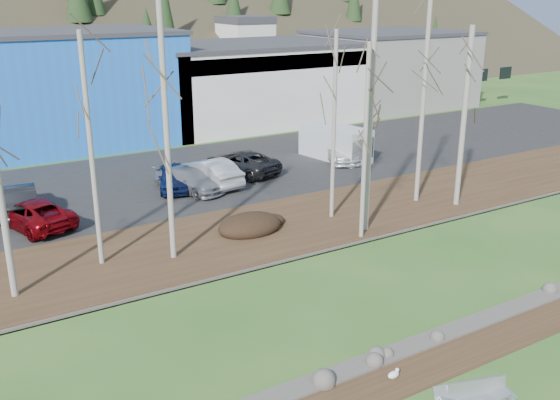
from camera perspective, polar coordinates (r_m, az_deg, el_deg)
ground at (r=20.53m, az=21.78°, el=-14.97°), size 200.00×200.00×0.00m
dirt_strip at (r=21.59m, az=17.29°, el=-12.64°), size 80.00×1.80×0.03m
near_bank_rocks at (r=22.15m, az=15.34°, el=-11.63°), size 80.00×0.80×0.50m
river at (r=24.74m, az=8.44°, el=-7.82°), size 80.00×8.00×0.90m
far_bank_rocks at (r=27.69m, az=3.03°, el=-4.68°), size 80.00×0.80×0.46m
far_bank at (r=30.16m, az=-0.40°, el=-2.53°), size 80.00×7.00×0.15m
parking_lot at (r=39.07m, az=-8.38°, el=2.19°), size 80.00×14.00×0.14m
building_blue at (r=49.83m, az=-21.63°, el=9.41°), size 20.40×12.24×8.30m
building_white at (r=55.88m, az=-2.88°, el=10.73°), size 18.36×12.24×6.80m
building_grey at (r=65.00m, az=9.85°, el=11.78°), size 14.28×12.24×7.30m
bench_intact at (r=18.54m, az=17.92°, el=-16.74°), size 1.85×1.01×0.89m
bench_damaged at (r=18.40m, az=17.10°, el=-16.95°), size 2.06×1.14×0.87m
seagull at (r=19.32m, az=10.36°, el=-15.41°), size 0.47×0.22×0.33m
dirt_mound at (r=29.45m, az=-2.78°, el=-2.27°), size 3.18×2.24×0.62m
birch_1 at (r=25.69m, az=-16.87°, el=4.12°), size 0.20×0.20×9.42m
birch_2 at (r=25.44m, az=-10.34°, el=6.11°), size 0.24×0.24×10.82m
birch_3 at (r=30.30m, az=4.95°, el=6.66°), size 0.20×0.20×9.13m
birch_4 at (r=27.83m, az=7.79°, el=5.13°), size 0.20×0.20×8.78m
birch_5 at (r=28.55m, az=8.28°, el=7.73°), size 0.26×0.26×11.01m
birch_6 at (r=33.42m, az=16.47°, el=7.16°), size 0.28×0.28×9.22m
birch_7 at (r=33.32m, az=13.04°, el=9.88°), size 0.24×0.24×12.06m
car_1 at (r=34.13m, az=-22.84°, el=0.05°), size 2.19×5.03×1.61m
car_2 at (r=32.08m, az=-21.66°, el=-1.14°), size 3.65×5.42×1.38m
car_3 at (r=35.62m, az=-8.31°, el=1.83°), size 3.31×4.95×1.33m
car_4 at (r=36.17m, az=-9.74°, el=2.06°), size 2.91×4.41×1.40m
car_5 at (r=36.56m, az=-6.37°, el=2.55°), size 2.22×4.98×1.59m
car_6 at (r=38.87m, az=-3.56°, el=3.48°), size 3.81×5.69×1.45m
car_7 at (r=42.16m, az=5.39°, el=4.56°), size 3.31×5.05×1.36m
van_white at (r=42.32m, az=5.29°, el=5.21°), size 2.86×5.33×2.22m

